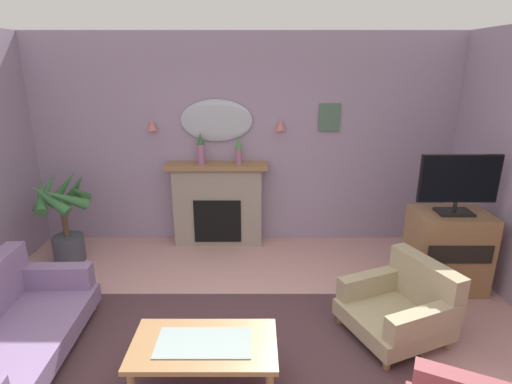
{
  "coord_description": "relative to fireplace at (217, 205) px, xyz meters",
  "views": [
    {
      "loc": [
        0.16,
        -2.5,
        2.46
      ],
      "look_at": [
        0.18,
        1.73,
        1.09
      ],
      "focal_mm": 28.36,
      "sensor_mm": 36.0,
      "label": 1
    }
  ],
  "objects": [
    {
      "name": "coffee_table",
      "position": [
        0.13,
        -2.71,
        -0.19
      ],
      "size": [
        1.1,
        0.6,
        0.45
      ],
      "color": "olive",
      "rests_on": "ground"
    },
    {
      "name": "tv_cabinet",
      "position": [
        2.66,
        -1.17,
        -0.12
      ],
      "size": [
        0.8,
        0.57,
        0.9
      ],
      "color": "olive",
      "rests_on": "ground"
    },
    {
      "name": "framed_picture",
      "position": [
        1.5,
        0.15,
        1.18
      ],
      "size": [
        0.28,
        0.03,
        0.36
      ],
      "primitive_type": "cube",
      "color": "#4C6B56"
    },
    {
      "name": "potted_plant_tall_palm",
      "position": [
        -1.89,
        -0.53,
        0.05
      ],
      "size": [
        0.76,
        0.76,
        1.17
      ],
      "color": "#474C56",
      "rests_on": "ground"
    },
    {
      "name": "wall_mirror",
      "position": [
        -0.0,
        0.14,
        1.14
      ],
      "size": [
        0.96,
        0.06,
        0.56
      ],
      "primitive_type": "ellipsoid",
      "color": "#B2BCC6"
    },
    {
      "name": "patterned_rug",
      "position": [
        0.36,
        -2.56,
        -0.56
      ],
      "size": [
        3.2,
        2.4,
        0.01
      ],
      "primitive_type": "cube",
      "color": "#4C3338",
      "rests_on": "ground"
    },
    {
      "name": "wall_back",
      "position": [
        0.36,
        0.22,
        0.85
      ],
      "size": [
        6.7,
        0.1,
        2.83
      ],
      "primitive_type": "cube",
      "color": "#9E8CA8",
      "rests_on": "ground"
    },
    {
      "name": "wall_sconce_left",
      "position": [
        -0.85,
        0.09,
        1.09
      ],
      "size": [
        0.14,
        0.14,
        0.14
      ],
      "primitive_type": "cone",
      "color": "#D17066"
    },
    {
      "name": "fireplace",
      "position": [
        0.0,
        0.0,
        0.0
      ],
      "size": [
        1.36,
        0.36,
        1.16
      ],
      "color": "gray",
      "rests_on": "ground"
    },
    {
      "name": "mantel_vase_right",
      "position": [
        0.3,
        -0.03,
        0.78
      ],
      "size": [
        0.1,
        0.1,
        0.36
      ],
      "color": "#9E6084",
      "rests_on": "fireplace"
    },
    {
      "name": "wall_sconce_right",
      "position": [
        0.85,
        0.09,
        1.09
      ],
      "size": [
        0.14,
        0.14,
        0.14
      ],
      "primitive_type": "cone",
      "color": "#D17066"
    },
    {
      "name": "armchair_in_corner",
      "position": [
        1.89,
        -2.01,
        -0.27
      ],
      "size": [
        1.07,
        1.06,
        0.71
      ],
      "color": "tan",
      "rests_on": "ground"
    },
    {
      "name": "tv_flatscreen",
      "position": [
        2.66,
        -1.19,
        0.68
      ],
      "size": [
        0.84,
        0.24,
        0.65
      ],
      "color": "black",
      "rests_on": "tv_cabinet"
    },
    {
      "name": "mantel_vase_left",
      "position": [
        -0.2,
        -0.03,
        0.79
      ],
      "size": [
        0.11,
        0.11,
        0.42
      ],
      "color": "#9E6084",
      "rests_on": "fireplace"
    }
  ]
}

